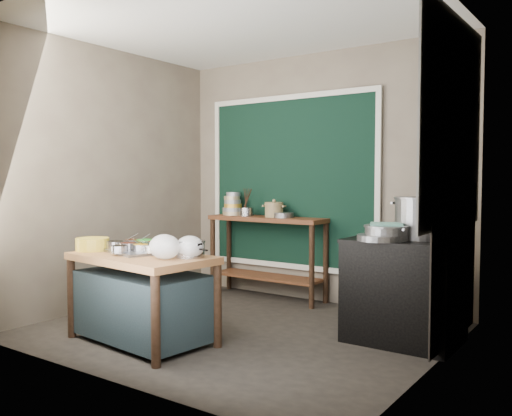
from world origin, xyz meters
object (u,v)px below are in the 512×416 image
Objects in this scene: utensil_cup at (247,212)px; stock_pot at (420,218)px; back_counter at (267,257)px; condiment_tray at (136,251)px; saucepan at (190,249)px; yellow_basin at (92,244)px; prep_table at (142,298)px; steamer at (386,233)px; stove_block at (404,292)px; ceramic_crock at (274,211)px.

stock_pot is at bearing -14.80° from utensil_cup.
back_counter reaches higher than condiment_tray.
saucepan is (0.53, -1.91, 0.35)m from back_counter.
back_counter is 2.74× the size of condiment_tray.
back_counter is at bearing 162.29° from stock_pot.
prep_table is at bearing 6.54° from yellow_basin.
stock_pot is at bearing 51.33° from steamer.
steamer reaches higher than yellow_basin.
back_counter is 1.61× the size of stove_block.
stock_pot reaches higher than prep_table.
steamer is at bearing 39.67° from prep_table.
stove_block is 2.77m from yellow_basin.
ceramic_crock reaches higher than stove_block.
yellow_basin is at bearing -102.85° from back_counter.
stove_block reaches higher than prep_table.
ceramic_crock is at bearing 85.43° from condiment_tray.
saucepan is 2.04m from utensil_cup.
prep_table is 7.42× the size of utensil_cup.
ceramic_crock is 2.00m from stock_pot.
utensil_cup is 2.34m from stock_pot.
yellow_basin reaches higher than condiment_tray.
prep_table is at bearing -147.30° from saucepan.
prep_table is 4.88× the size of saucepan.
prep_table is at bearing -23.14° from condiment_tray.
saucepan reaches higher than stove_block.
yellow_basin is at bearing -96.01° from utensil_cup.
stock_pot reaches higher than condiment_tray.
back_counter is 6.44× the size of ceramic_crock.
stock_pot reaches higher than utensil_cup.
stove_block is at bearing 58.08° from saucepan.
yellow_basin is at bearing -167.36° from prep_table.
saucepan reaches higher than prep_table.
stock_pot is (2.48, 1.45, 0.25)m from yellow_basin.
saucepan is at bearing -141.40° from steamer.
ceramic_crock is at bearing 74.39° from yellow_basin.
ceramic_crock reaches higher than utensil_cup.
stove_block is 2.03m from ceramic_crock.
utensil_cup reaches higher than back_counter.
steamer is at bearing -22.41° from utensil_cup.
steamer is at bearing -121.60° from stove_block.
steamer is at bearing -26.35° from back_counter.
condiment_tray is at bearing -83.81° from utensil_cup.
yellow_basin is 2.89m from stock_pot.
prep_table is 0.41m from condiment_tray.
ceramic_crock reaches higher than prep_table.
utensil_cup is at bearing -175.16° from ceramic_crock.
utensil_cup reaches higher than steamer.
saucepan is 0.67× the size of steamer.
ceramic_crock is at bearing 95.56° from prep_table.
utensil_cup is (-0.21, 1.93, 0.24)m from condiment_tray.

